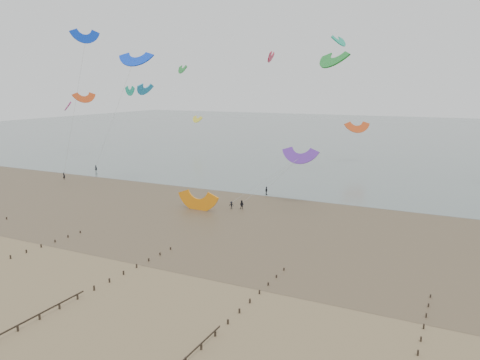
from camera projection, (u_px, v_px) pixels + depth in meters
ground at (92, 273)px, 60.63m from camera, size 500.00×500.00×0.00m
sea_and_shore at (202, 209)px, 92.61m from camera, size 500.00×665.00×0.03m
kitesurfer_lead at (64, 176)px, 121.29m from camera, size 0.71×0.49×1.86m
kitesurfers at (399, 209)px, 88.93m from camera, size 129.09×21.57×1.89m
grounded_kite at (198, 210)px, 91.67m from camera, size 8.07×6.47×4.25m
kites_airborne at (291, 93)px, 133.31m from camera, size 239.60×112.83×35.16m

